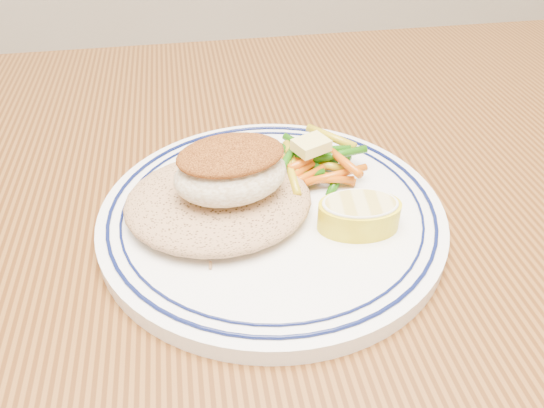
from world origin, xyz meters
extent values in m
cube|color=#4B280F|center=(0.00, 0.00, 0.73)|extent=(1.50, 0.90, 0.04)
cylinder|color=white|center=(0.00, 0.02, 0.76)|extent=(0.29, 0.29, 0.01)
torus|color=#0A113F|center=(0.00, 0.02, 0.77)|extent=(0.27, 0.27, 0.00)
torus|color=#0A113F|center=(0.00, 0.02, 0.77)|extent=(0.25, 0.25, 0.00)
ellipsoid|color=#A37951|center=(-0.05, 0.02, 0.78)|extent=(0.15, 0.14, 0.03)
ellipsoid|color=#EFE4C6|center=(-0.03, 0.01, 0.81)|extent=(0.10, 0.08, 0.04)
ellipsoid|color=brown|center=(-0.03, 0.02, 0.82)|extent=(0.09, 0.07, 0.02)
cylinder|color=#C9550A|center=(0.04, 0.06, 0.77)|extent=(0.05, 0.03, 0.01)
cylinder|color=#1B580B|center=(0.07, 0.05, 0.77)|extent=(0.04, 0.05, 0.01)
cylinder|color=#1B580B|center=(0.01, 0.05, 0.77)|extent=(0.05, 0.03, 0.01)
cylinder|color=#C9550A|center=(0.05, 0.05, 0.77)|extent=(0.06, 0.03, 0.01)
cylinder|color=#1B580B|center=(0.02, 0.04, 0.77)|extent=(0.05, 0.03, 0.01)
cylinder|color=#C9550A|center=(0.03, 0.07, 0.77)|extent=(0.03, 0.04, 0.01)
cylinder|color=#1B580B|center=(0.05, 0.08, 0.77)|extent=(0.04, 0.03, 0.01)
cylinder|color=#C9550A|center=(0.01, 0.06, 0.77)|extent=(0.05, 0.03, 0.01)
cylinder|color=#1B580B|center=(0.01, 0.03, 0.78)|extent=(0.03, 0.05, 0.01)
cylinder|color=#C9550A|center=(0.01, 0.05, 0.77)|extent=(0.01, 0.05, 0.01)
cylinder|color=#C9550A|center=(0.03, 0.07, 0.77)|extent=(0.06, 0.02, 0.01)
cylinder|color=gold|center=(0.05, 0.06, 0.78)|extent=(0.04, 0.03, 0.01)
cylinder|color=#C9550A|center=(0.05, 0.04, 0.78)|extent=(0.06, 0.01, 0.01)
cylinder|color=#C9550A|center=(0.06, 0.04, 0.78)|extent=(0.06, 0.02, 0.01)
cylinder|color=#1B580B|center=(0.05, 0.08, 0.78)|extent=(0.05, 0.05, 0.02)
cylinder|color=#1B580B|center=(0.03, 0.04, 0.78)|extent=(0.05, 0.01, 0.01)
cylinder|color=#1B580B|center=(0.03, 0.07, 0.78)|extent=(0.04, 0.04, 0.01)
cylinder|color=#1B580B|center=(0.04, 0.07, 0.78)|extent=(0.05, 0.03, 0.01)
cylinder|color=#C9550A|center=(0.03, 0.04, 0.78)|extent=(0.05, 0.03, 0.01)
cylinder|color=#C9550A|center=(0.02, 0.04, 0.78)|extent=(0.05, 0.04, 0.01)
cylinder|color=#C9550A|center=(0.02, 0.07, 0.78)|extent=(0.04, 0.03, 0.01)
cylinder|color=gold|center=(0.02, 0.07, 0.78)|extent=(0.01, 0.05, 0.01)
cylinder|color=gold|center=(0.02, 0.08, 0.78)|extent=(0.05, 0.02, 0.01)
cylinder|color=#1B580B|center=(0.07, 0.06, 0.78)|extent=(0.06, 0.01, 0.01)
cylinder|color=#C9550A|center=(0.04, 0.06, 0.78)|extent=(0.04, 0.03, 0.01)
cylinder|color=gold|center=(0.02, 0.04, 0.79)|extent=(0.01, 0.06, 0.01)
cylinder|color=gold|center=(0.07, 0.09, 0.79)|extent=(0.04, 0.04, 0.01)
cylinder|color=#C9550A|center=(0.07, 0.05, 0.79)|extent=(0.02, 0.06, 0.01)
cylinder|color=#1B580B|center=(0.05, 0.07, 0.79)|extent=(0.05, 0.01, 0.01)
cylinder|color=#1B580B|center=(0.02, 0.06, 0.79)|extent=(0.03, 0.05, 0.01)
cube|color=#F4E477|center=(0.04, 0.06, 0.80)|extent=(0.04, 0.03, 0.01)
torus|color=white|center=(0.06, -0.02, 0.79)|extent=(0.07, 0.07, 0.00)
camera|label=1|loc=(-0.06, -0.33, 1.04)|focal=35.00mm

